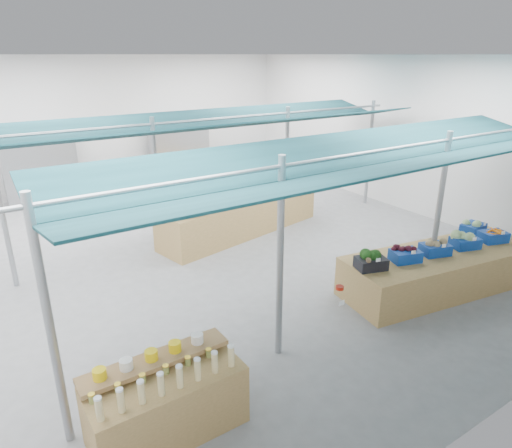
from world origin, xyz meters
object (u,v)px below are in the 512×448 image
object	(u,v)px
veg_counter	(440,270)
vendor_right	(239,185)
bottle_shelf	(165,400)
vendor_left	(177,196)
fruit_counter	(241,215)
crate_stack	(481,272)

from	to	relation	value
veg_counter	vendor_right	world-z (taller)	vendor_right
bottle_shelf	vendor_left	distance (m)	6.75
bottle_shelf	fruit_counter	world-z (taller)	bottle_shelf
veg_counter	vendor_left	bearing A→B (deg)	125.48
bottle_shelf	crate_stack	world-z (taller)	bottle_shelf
crate_stack	vendor_left	distance (m)	7.02
veg_counter	vendor_left	xyz separation A→B (m)	(-2.81, 5.64, 0.51)
veg_counter	fruit_counter	world-z (taller)	fruit_counter
fruit_counter	vendor_right	xyz separation A→B (m)	(0.60, 1.10, 0.41)
vendor_left	vendor_right	world-z (taller)	same
bottle_shelf	fruit_counter	xyz separation A→B (m)	(4.11, 4.98, 0.04)
bottle_shelf	vendor_left	bearing A→B (deg)	63.80
fruit_counter	crate_stack	bearing A→B (deg)	-75.87
bottle_shelf	veg_counter	xyz separation A→B (m)	(5.72, 0.44, -0.06)
fruit_counter	veg_counter	bearing A→B (deg)	-81.87
vendor_left	crate_stack	bearing A→B (deg)	109.12
bottle_shelf	crate_stack	distance (m)	6.46
bottle_shelf	vendor_right	world-z (taller)	vendor_right
bottle_shelf	vendor_left	size ratio (longest dim) A/B	1.01
fruit_counter	vendor_right	bearing A→B (deg)	49.96
vendor_right	vendor_left	bearing A→B (deg)	-11.43
fruit_counter	crate_stack	world-z (taller)	fruit_counter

